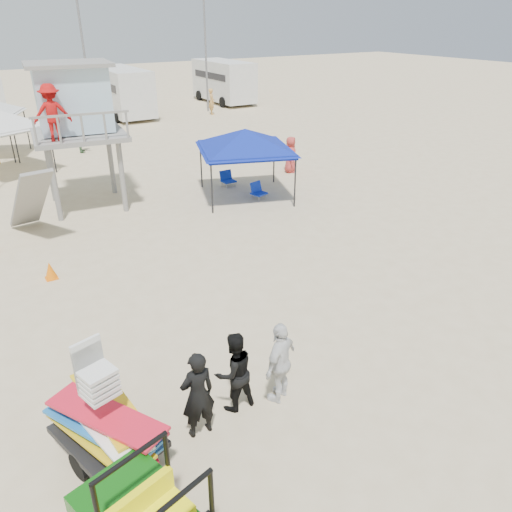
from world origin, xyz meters
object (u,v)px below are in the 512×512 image
canopy_blue (245,133)px  man_left (198,395)px  lifeguard_tower (71,105)px  surf_trailer (104,419)px

canopy_blue → man_left: bearing=-124.3°
man_left → lifeguard_tower: lifeguard_tower is taller
man_left → lifeguard_tower: 13.23m
canopy_blue → lifeguard_tower: bearing=157.8°
man_left → canopy_blue: size_ratio=0.40×
surf_trailer → man_left: surf_trailer is taller
surf_trailer → man_left: size_ratio=1.40×
surf_trailer → man_left: bearing=-11.2°
surf_trailer → canopy_blue: (8.66, 10.17, 1.73)m
lifeguard_tower → canopy_blue: lifeguard_tower is taller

